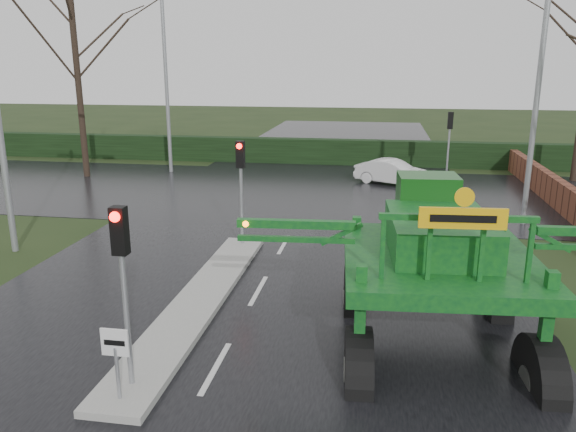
% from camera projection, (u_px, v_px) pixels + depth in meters
% --- Properties ---
extents(ground, '(140.00, 140.00, 0.00)m').
position_uv_depth(ground, '(216.00, 369.00, 11.15)').
color(ground, black).
rests_on(ground, ground).
extents(road_main, '(14.00, 80.00, 0.02)m').
position_uv_depth(road_main, '(293.00, 228.00, 20.67)').
color(road_main, black).
rests_on(road_main, ground).
extents(road_cross, '(80.00, 12.00, 0.02)m').
position_uv_depth(road_cross, '(313.00, 193.00, 26.39)').
color(road_cross, black).
rests_on(road_cross, ground).
extents(median_island, '(1.20, 10.00, 0.16)m').
position_uv_depth(median_island, '(200.00, 300.00, 14.19)').
color(median_island, gray).
rests_on(median_island, ground).
extents(hedge_row, '(44.00, 0.90, 1.50)m').
position_uv_depth(hedge_row, '(329.00, 152.00, 33.81)').
color(hedge_row, black).
rests_on(hedge_row, ground).
extents(brick_wall, '(0.40, 20.00, 1.20)m').
position_uv_depth(brick_wall, '(550.00, 188.00, 24.58)').
color(brick_wall, '#592D1E').
rests_on(brick_wall, ground).
extents(keep_left_sign, '(0.50, 0.07, 1.35)m').
position_uv_depth(keep_left_sign, '(116.00, 353.00, 9.65)').
color(keep_left_sign, gray).
rests_on(keep_left_sign, ground).
extents(traffic_signal_near, '(0.26, 0.33, 3.52)m').
position_uv_depth(traffic_signal_near, '(122.00, 259.00, 9.72)').
color(traffic_signal_near, gray).
rests_on(traffic_signal_near, ground).
extents(traffic_signal_mid, '(0.26, 0.33, 3.52)m').
position_uv_depth(traffic_signal_mid, '(241.00, 170.00, 17.81)').
color(traffic_signal_mid, gray).
rests_on(traffic_signal_mid, ground).
extents(traffic_signal_far, '(0.26, 0.33, 3.52)m').
position_uv_depth(traffic_signal_far, '(450.00, 131.00, 28.51)').
color(traffic_signal_far, gray).
rests_on(traffic_signal_far, ground).
extents(street_light_right, '(3.85, 0.30, 10.00)m').
position_uv_depth(street_light_right, '(532.00, 60.00, 19.72)').
color(street_light_right, gray).
rests_on(street_light_right, ground).
extents(street_light_left_far, '(3.85, 0.30, 10.00)m').
position_uv_depth(street_light_left_far, '(171.00, 61.00, 29.92)').
color(street_light_left_far, gray).
rests_on(street_light_left_far, ground).
extents(tree_left_far, '(7.70, 7.70, 13.26)m').
position_uv_depth(tree_left_far, '(74.00, 38.00, 28.38)').
color(tree_left_far, black).
rests_on(tree_left_far, ground).
extents(crop_sprayer, '(8.51, 5.57, 4.76)m').
position_uv_depth(crop_sprayer, '(361.00, 262.00, 10.56)').
color(crop_sprayer, black).
rests_on(crop_sprayer, ground).
extents(white_sedan, '(3.93, 2.72, 1.23)m').
position_uv_depth(white_sedan, '(392.00, 184.00, 28.24)').
color(white_sedan, silver).
rests_on(white_sedan, ground).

